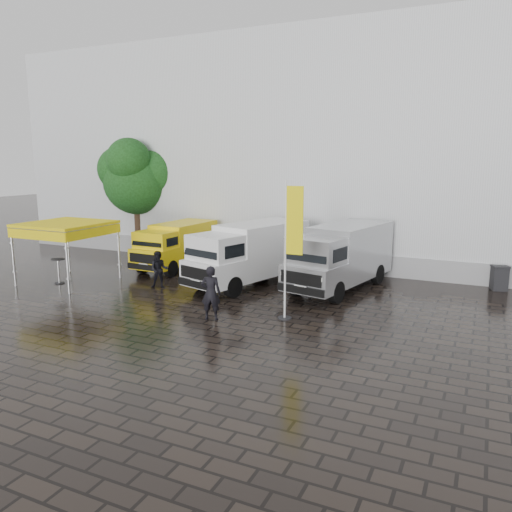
{
  "coord_description": "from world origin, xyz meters",
  "views": [
    {
      "loc": [
        7.16,
        -15.85,
        5.53
      ],
      "look_at": [
        -1.27,
        2.2,
        1.67
      ],
      "focal_mm": 35.0,
      "sensor_mm": 36.0,
      "label": 1
    }
  ],
  "objects_px": {
    "wheelie_bin": "(499,278)",
    "van_silver": "(340,258)",
    "van_yellow": "(176,247)",
    "van_white": "(249,255)",
    "cocktail_table": "(59,271)",
    "person_front": "(211,293)",
    "canopy_tent": "(65,226)",
    "flagpole": "(290,244)",
    "person_tent": "(159,270)"
  },
  "relations": [
    {
      "from": "canopy_tent",
      "to": "flagpole",
      "type": "distance_m",
      "value": 11.19
    },
    {
      "from": "van_yellow",
      "to": "cocktail_table",
      "type": "bearing_deg",
      "value": -120.54
    },
    {
      "from": "van_white",
      "to": "flagpole",
      "type": "xyz_separation_m",
      "value": [
        3.45,
        -3.84,
        1.34
      ]
    },
    {
      "from": "van_white",
      "to": "canopy_tent",
      "type": "distance_m",
      "value": 8.39
    },
    {
      "from": "person_front",
      "to": "van_silver",
      "type": "bearing_deg",
      "value": -133.43
    },
    {
      "from": "canopy_tent",
      "to": "wheelie_bin",
      "type": "bearing_deg",
      "value": 20.8
    },
    {
      "from": "canopy_tent",
      "to": "wheelie_bin",
      "type": "xyz_separation_m",
      "value": [
        17.87,
        6.79,
        -2.05
      ]
    },
    {
      "from": "cocktail_table",
      "to": "wheelie_bin",
      "type": "distance_m",
      "value": 19.43
    },
    {
      "from": "person_tent",
      "to": "wheelie_bin",
      "type": "bearing_deg",
      "value": -3.86
    },
    {
      "from": "van_yellow",
      "to": "van_white",
      "type": "distance_m",
      "value": 5.02
    },
    {
      "from": "van_yellow",
      "to": "van_silver",
      "type": "bearing_deg",
      "value": -0.8
    },
    {
      "from": "cocktail_table",
      "to": "person_front",
      "type": "xyz_separation_m",
      "value": [
        8.86,
        -1.59,
        0.39
      ]
    },
    {
      "from": "person_front",
      "to": "van_yellow",
      "type": "bearing_deg",
      "value": -65.43
    },
    {
      "from": "cocktail_table",
      "to": "person_front",
      "type": "bearing_deg",
      "value": -10.18
    },
    {
      "from": "van_white",
      "to": "flagpole",
      "type": "relative_size",
      "value": 1.29
    },
    {
      "from": "flagpole",
      "to": "cocktail_table",
      "type": "xyz_separation_m",
      "value": [
        -11.35,
        0.4,
        -2.13
      ]
    },
    {
      "from": "flagpole",
      "to": "person_tent",
      "type": "bearing_deg",
      "value": 166.17
    },
    {
      "from": "flagpole",
      "to": "person_front",
      "type": "bearing_deg",
      "value": -154.43
    },
    {
      "from": "van_silver",
      "to": "cocktail_table",
      "type": "bearing_deg",
      "value": -147.62
    },
    {
      "from": "cocktail_table",
      "to": "wheelie_bin",
      "type": "relative_size",
      "value": 1.06
    },
    {
      "from": "person_front",
      "to": "person_tent",
      "type": "relative_size",
      "value": 1.18
    },
    {
      "from": "van_white",
      "to": "canopy_tent",
      "type": "relative_size",
      "value": 1.85
    },
    {
      "from": "cocktail_table",
      "to": "person_tent",
      "type": "xyz_separation_m",
      "value": [
        4.62,
        1.25,
        0.25
      ]
    },
    {
      "from": "person_front",
      "to": "canopy_tent",
      "type": "bearing_deg",
      "value": -30.18
    },
    {
      "from": "van_white",
      "to": "flagpole",
      "type": "height_order",
      "value": "flagpole"
    },
    {
      "from": "canopy_tent",
      "to": "person_tent",
      "type": "relative_size",
      "value": 2.07
    },
    {
      "from": "canopy_tent",
      "to": "person_front",
      "type": "distance_m",
      "value": 9.05
    },
    {
      "from": "flagpole",
      "to": "cocktail_table",
      "type": "bearing_deg",
      "value": 177.96
    },
    {
      "from": "van_silver",
      "to": "flagpole",
      "type": "xyz_separation_m",
      "value": [
        -0.45,
        -4.81,
        1.33
      ]
    },
    {
      "from": "van_yellow",
      "to": "flagpole",
      "type": "bearing_deg",
      "value": -30.38
    },
    {
      "from": "canopy_tent",
      "to": "person_tent",
      "type": "distance_m",
      "value": 4.85
    },
    {
      "from": "van_white",
      "to": "person_tent",
      "type": "height_order",
      "value": "van_white"
    },
    {
      "from": "flagpole",
      "to": "cocktail_table",
      "type": "height_order",
      "value": "flagpole"
    },
    {
      "from": "wheelie_bin",
      "to": "person_front",
      "type": "height_order",
      "value": "person_front"
    },
    {
      "from": "flagpole",
      "to": "cocktail_table",
      "type": "relative_size",
      "value": 4.27
    },
    {
      "from": "flagpole",
      "to": "person_tent",
      "type": "height_order",
      "value": "flagpole"
    },
    {
      "from": "van_white",
      "to": "person_tent",
      "type": "xyz_separation_m",
      "value": [
        -3.28,
        -2.19,
        -0.54
      ]
    },
    {
      "from": "cocktail_table",
      "to": "canopy_tent",
      "type": "bearing_deg",
      "value": 63.59
    },
    {
      "from": "van_white",
      "to": "wheelie_bin",
      "type": "bearing_deg",
      "value": 36.1
    },
    {
      "from": "flagpole",
      "to": "person_front",
      "type": "relative_size",
      "value": 2.52
    },
    {
      "from": "wheelie_bin",
      "to": "person_tent",
      "type": "bearing_deg",
      "value": -173.16
    },
    {
      "from": "person_front",
      "to": "person_tent",
      "type": "bearing_deg",
      "value": -51.23
    },
    {
      "from": "canopy_tent",
      "to": "wheelie_bin",
      "type": "height_order",
      "value": "canopy_tent"
    },
    {
      "from": "canopy_tent",
      "to": "flagpole",
      "type": "height_order",
      "value": "flagpole"
    },
    {
      "from": "van_yellow",
      "to": "wheelie_bin",
      "type": "height_order",
      "value": "van_yellow"
    },
    {
      "from": "van_yellow",
      "to": "person_tent",
      "type": "xyz_separation_m",
      "value": [
        1.53,
        -3.58,
        -0.34
      ]
    },
    {
      "from": "van_yellow",
      "to": "cocktail_table",
      "type": "xyz_separation_m",
      "value": [
        -3.08,
        -4.83,
        -0.59
      ]
    },
    {
      "from": "van_yellow",
      "to": "van_silver",
      "type": "xyz_separation_m",
      "value": [
        8.71,
        -0.42,
        0.21
      ]
    },
    {
      "from": "canopy_tent",
      "to": "flagpole",
      "type": "relative_size",
      "value": 0.7
    },
    {
      "from": "wheelie_bin",
      "to": "van_silver",
      "type": "bearing_deg",
      "value": -173.17
    }
  ]
}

